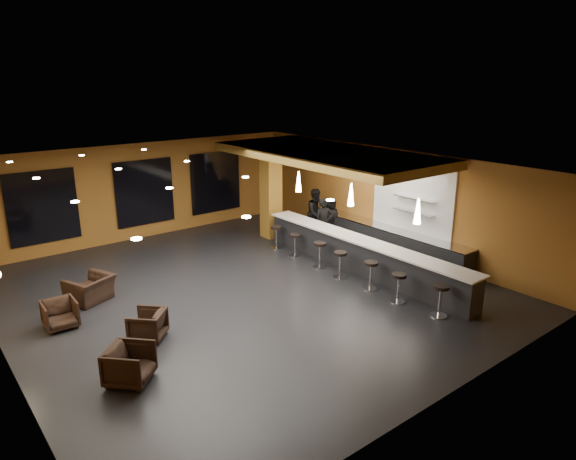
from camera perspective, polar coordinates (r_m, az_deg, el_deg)
floor at (r=14.62m, az=-4.97°, el=-6.95°), size 12.00×13.00×0.10m
ceiling at (r=13.57m, az=-5.35°, el=7.09°), size 12.00×13.00×0.10m
wall_back at (r=19.64m, az=-15.78°, el=4.24°), size 12.00×0.10×3.50m
wall_front at (r=9.58m, az=17.31°, el=-9.28°), size 12.00×0.10×3.50m
wall_right at (r=17.90m, az=11.24°, el=3.36°), size 0.10×13.00×3.50m
wood_soffit at (r=16.82m, az=4.33°, el=8.37°), size 3.60×8.00×0.28m
window_left at (r=18.53m, az=-25.60°, el=2.30°), size 2.20×0.06×2.40m
window_center at (r=19.55m, az=-15.64°, el=4.04°), size 2.20×0.06×2.40m
window_right at (r=20.85m, az=-8.05°, el=5.29°), size 2.20×0.06×2.40m
tile_backsplash at (r=17.17m, az=13.62°, el=3.49°), size 0.06×3.20×2.40m
bar_counter at (r=15.90m, az=8.06°, el=-2.92°), size 0.60×8.00×1.00m
bar_top at (r=15.73m, az=8.13°, el=-1.12°), size 0.78×8.10×0.05m
prep_counter at (r=17.65m, az=11.38°, el=-1.30°), size 0.70×6.00×0.86m
prep_top at (r=17.52m, az=11.46°, el=0.12°), size 0.72×6.00×0.03m
wall_shelf_lower at (r=17.04m, az=13.76°, el=1.99°), size 0.30×1.50×0.03m
wall_shelf_upper at (r=16.93m, az=13.87°, el=3.46°), size 0.30×1.50×0.03m
column at (r=18.87m, az=-1.93°, el=4.37°), size 0.60×0.60×3.50m
pendant_0 at (r=14.12m, az=14.22°, el=2.04°), size 0.20×0.20×0.70m
pendant_1 at (r=15.71m, az=7.02°, el=3.92°), size 0.20×0.20×0.70m
pendant_2 at (r=17.51m, az=1.19°, el=5.40°), size 0.20×0.20×0.70m
staff_a at (r=18.00m, az=3.99°, el=0.81°), size 0.74×0.63×1.73m
staff_b at (r=19.06m, az=3.17°, el=1.90°), size 0.94×0.75×1.83m
staff_c at (r=18.97m, az=4.73°, el=1.33°), size 0.88×0.74×1.53m
armchair_a at (r=10.88m, az=-17.18°, el=-14.09°), size 1.18×1.18×0.77m
armchair_b at (r=12.38m, az=-15.35°, el=-10.13°), size 1.07×1.07×0.70m
armchair_c at (r=13.58m, az=-23.99°, el=-8.55°), size 0.77×0.79×0.70m
armchair_d at (r=14.77m, az=-21.14°, el=-6.15°), size 1.37×1.30×0.70m
bar_stool_0 at (r=13.44m, az=16.57°, el=-7.10°), size 0.43×0.43×0.85m
bar_stool_1 at (r=13.98m, az=12.19°, el=-5.91°), size 0.41×0.41×0.81m
bar_stool_2 at (r=14.66m, az=9.19°, el=-4.59°), size 0.42×0.42×0.82m
bar_stool_3 at (r=15.35m, az=5.81°, el=-3.47°), size 0.41×0.41×0.82m
bar_stool_4 at (r=16.08m, az=3.57°, el=-2.41°), size 0.42×0.42×0.84m
bar_stool_5 at (r=17.09m, az=0.78°, el=-1.36°), size 0.38×0.38×0.76m
bar_stool_6 at (r=17.83m, az=-1.30°, el=-0.49°), size 0.41×0.41×0.80m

